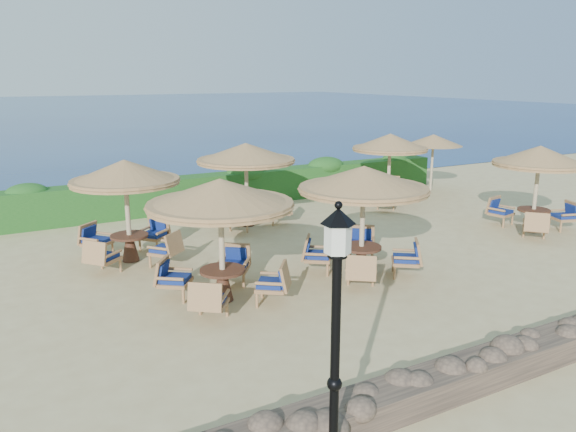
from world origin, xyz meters
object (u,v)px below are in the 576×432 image
(extra_parasol, at_px, (433,140))
(cafe_set_0, at_px, (221,215))
(cafe_set_4, at_px, (246,165))
(cafe_set_1, at_px, (363,198))
(cafe_set_3, at_px, (126,193))
(cafe_set_5, at_px, (390,152))
(cafe_set_2, at_px, (538,171))
(lamp_post, at_px, (335,356))

(extra_parasol, distance_m, cafe_set_0, 13.33)
(cafe_set_4, bearing_deg, cafe_set_1, -84.48)
(cafe_set_1, distance_m, cafe_set_3, 5.94)
(cafe_set_4, relative_size, cafe_set_5, 1.13)
(cafe_set_4, bearing_deg, cafe_set_3, -157.05)
(cafe_set_1, relative_size, cafe_set_2, 1.11)
(cafe_set_0, relative_size, cafe_set_4, 0.99)
(cafe_set_2, height_order, cafe_set_3, same)
(lamp_post, distance_m, cafe_set_5, 14.77)
(cafe_set_0, distance_m, cafe_set_3, 3.78)
(cafe_set_0, height_order, cafe_set_3, same)
(cafe_set_2, relative_size, cafe_set_4, 0.90)
(cafe_set_2, distance_m, cafe_set_3, 11.98)
(cafe_set_1, distance_m, cafe_set_2, 6.93)
(cafe_set_0, distance_m, cafe_set_4, 6.17)
(cafe_set_5, bearing_deg, cafe_set_0, -148.09)
(extra_parasol, height_order, cafe_set_1, cafe_set_1)
(lamp_post, xyz_separation_m, cafe_set_1, (4.45, 5.56, 0.34))
(extra_parasol, xyz_separation_m, cafe_set_1, (-8.15, -6.44, -0.28))
(cafe_set_1, relative_size, cafe_set_3, 1.13)
(lamp_post, distance_m, cafe_set_3, 9.26)
(lamp_post, height_order, cafe_set_4, lamp_post)
(lamp_post, relative_size, cafe_set_4, 1.07)
(cafe_set_0, bearing_deg, extra_parasol, 28.52)
(cafe_set_3, bearing_deg, lamp_post, -88.73)
(lamp_post, height_order, cafe_set_2, lamp_post)
(cafe_set_3, bearing_deg, cafe_set_5, 10.70)
(cafe_set_1, height_order, cafe_set_4, same)
(cafe_set_1, bearing_deg, cafe_set_3, 141.61)
(cafe_set_0, distance_m, cafe_set_1, 3.56)
(lamp_post, relative_size, cafe_set_5, 1.21)
(cafe_set_0, bearing_deg, cafe_set_5, 31.91)
(lamp_post, distance_m, extra_parasol, 17.41)
(cafe_set_5, bearing_deg, cafe_set_4, -178.79)
(cafe_set_4, xyz_separation_m, cafe_set_5, (5.78, 0.12, 0.03))
(cafe_set_4, bearing_deg, lamp_post, -109.64)
(lamp_post, xyz_separation_m, cafe_set_5, (9.70, 11.12, 0.45))
(cafe_set_2, bearing_deg, cafe_set_0, -177.22)
(lamp_post, xyz_separation_m, cafe_set_0, (0.89, 5.64, 0.34))
(cafe_set_0, distance_m, cafe_set_2, 10.48)
(lamp_post, xyz_separation_m, extra_parasol, (12.60, 12.00, 0.62))
(lamp_post, distance_m, cafe_set_2, 12.92)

